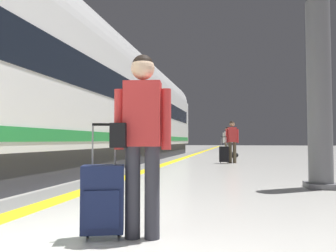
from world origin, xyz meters
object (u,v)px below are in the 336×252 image
(duffel_bag_near, at_px, (234,155))
(passenger_mid, at_px, (232,138))
(high_speed_train, at_px, (62,85))
(traveller_foreground, at_px, (141,131))
(rolling_suitcase_foreground, at_px, (103,199))
(platform_pillar, at_px, (319,98))
(passenger_near, at_px, (228,140))
(suitcase_mid, at_px, (224,154))

(duffel_bag_near, distance_m, passenger_mid, 3.77)
(high_speed_train, distance_m, passenger_mid, 6.91)
(passenger_mid, bearing_deg, traveller_foreground, -94.04)
(traveller_foreground, xyz_separation_m, passenger_mid, (0.72, 10.18, -0.01))
(high_speed_train, distance_m, duffel_bag_near, 10.01)
(high_speed_train, xyz_separation_m, rolling_suitcase_foreground, (3.68, -5.47, -2.14))
(rolling_suitcase_foreground, xyz_separation_m, duffel_bag_near, (1.10, 13.95, -0.21))
(high_speed_train, bearing_deg, platform_pillar, -14.70)
(high_speed_train, bearing_deg, duffel_bag_near, 60.61)
(rolling_suitcase_foreground, relative_size, passenger_mid, 0.63)
(passenger_mid, height_order, platform_pillar, platform_pillar)
(traveller_foreground, relative_size, passenger_mid, 1.01)
(traveller_foreground, xyz_separation_m, duffel_bag_near, (0.76, 13.86, -0.84))
(rolling_suitcase_foreground, bearing_deg, passenger_near, 86.85)
(rolling_suitcase_foreground, bearing_deg, platform_pillar, 53.74)
(passenger_mid, bearing_deg, platform_pillar, -75.16)
(traveller_foreground, distance_m, passenger_near, 14.04)
(suitcase_mid, bearing_deg, traveller_foreground, -92.30)
(rolling_suitcase_foreground, distance_m, suitcase_mid, 10.03)
(high_speed_train, height_order, duffel_bag_near, high_speed_train)
(high_speed_train, xyz_separation_m, duffel_bag_near, (4.77, 8.48, -2.35))
(traveller_foreground, relative_size, suitcase_mid, 1.61)
(passenger_near, bearing_deg, suitcase_mid, -90.63)
(passenger_mid, bearing_deg, duffel_bag_near, 89.29)
(passenger_near, height_order, suitcase_mid, passenger_near)
(traveller_foreground, bearing_deg, high_speed_train, 126.70)
(suitcase_mid, bearing_deg, rolling_suitcase_foreground, -94.19)
(high_speed_train, xyz_separation_m, passenger_near, (4.45, 8.65, -1.56))
(passenger_near, relative_size, passenger_mid, 0.96)
(high_speed_train, height_order, rolling_suitcase_foreground, high_speed_train)
(rolling_suitcase_foreground, xyz_separation_m, passenger_mid, (1.05, 10.27, 0.62))
(duffel_bag_near, bearing_deg, high_speed_train, -119.39)
(platform_pillar, bearing_deg, duffel_bag_near, 99.35)
(rolling_suitcase_foreground, xyz_separation_m, suitcase_mid, (0.73, 10.00, -0.00))
(high_speed_train, distance_m, traveller_foreground, 6.88)
(high_speed_train, height_order, passenger_near, high_speed_train)
(passenger_near, distance_m, suitcase_mid, 4.16)
(traveller_foreground, height_order, duffel_bag_near, traveller_foreground)
(high_speed_train, distance_m, suitcase_mid, 6.67)
(high_speed_train, distance_m, passenger_near, 9.85)
(rolling_suitcase_foreground, distance_m, passenger_mid, 10.34)
(traveller_foreground, distance_m, platform_pillar, 4.48)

